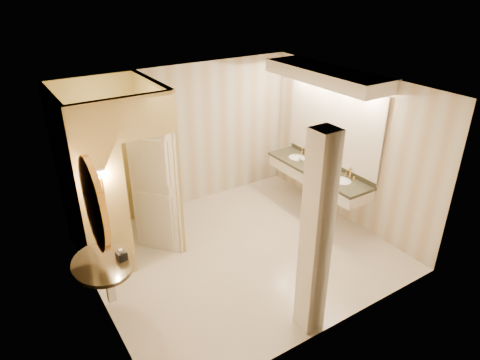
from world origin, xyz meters
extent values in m
plane|color=beige|center=(0.00, 0.00, 0.00)|extent=(4.50, 4.50, 0.00)
plane|color=white|center=(0.00, 0.00, 2.70)|extent=(4.50, 4.50, 0.00)
cube|color=beige|center=(0.00, 2.00, 1.35)|extent=(4.50, 0.02, 2.70)
cube|color=beige|center=(0.00, -2.00, 1.35)|extent=(4.50, 0.02, 2.70)
cube|color=beige|center=(-2.25, 0.00, 1.35)|extent=(0.02, 4.00, 2.70)
cube|color=beige|center=(2.25, 0.00, 1.35)|extent=(0.02, 4.00, 2.70)
cube|color=#E2D076|center=(-0.80, 1.25, 1.35)|extent=(0.10, 1.50, 2.70)
cube|color=#E2D076|center=(-1.93, 0.50, 1.35)|extent=(0.65, 0.10, 2.70)
cube|color=#E2D076|center=(-1.20, 0.50, 2.40)|extent=(0.80, 0.10, 0.60)
cube|color=silver|center=(-1.07, 0.80, 1.05)|extent=(0.57, 0.63, 2.10)
cylinder|color=gold|center=(-1.93, 0.43, 1.55)|extent=(0.03, 0.03, 0.30)
cone|color=silver|center=(-1.93, 0.43, 1.75)|extent=(0.14, 0.14, 0.14)
cube|color=silver|center=(1.95, 0.40, 0.73)|extent=(0.60, 2.21, 0.24)
cube|color=black|center=(1.95, 0.40, 0.85)|extent=(0.64, 2.25, 0.05)
cube|color=black|center=(2.23, 0.40, 0.92)|extent=(0.03, 2.21, 0.10)
ellipsoid|color=white|center=(1.95, -0.20, 0.83)|extent=(0.40, 0.44, 0.15)
cylinder|color=gold|center=(2.15, -0.20, 0.96)|extent=(0.03, 0.03, 0.22)
ellipsoid|color=white|center=(1.95, 1.00, 0.83)|extent=(0.40, 0.44, 0.15)
cylinder|color=gold|center=(2.15, 1.00, 0.96)|extent=(0.03, 0.03, 0.22)
cube|color=white|center=(2.23, 0.40, 1.70)|extent=(0.03, 2.21, 1.40)
cube|color=silver|center=(1.95, 0.40, 2.59)|extent=(0.75, 2.41, 0.22)
cylinder|color=black|center=(-2.23, -0.26, 0.85)|extent=(0.94, 0.94, 0.05)
cube|color=silver|center=(-2.19, -0.26, 0.55)|extent=(0.10, 0.10, 0.60)
cylinder|color=gold|center=(-2.21, -0.26, 1.70)|extent=(0.07, 0.94, 0.94)
cylinder|color=white|center=(-2.17, -0.26, 1.70)|extent=(0.02, 0.75, 0.75)
cube|color=silver|center=(-0.12, -1.80, 1.35)|extent=(0.28, 0.28, 2.70)
cube|color=black|center=(-2.00, -0.33, 0.93)|extent=(0.13, 0.13, 0.12)
imported|color=white|center=(-1.95, 1.48, 0.33)|extent=(0.47, 0.70, 0.66)
imported|color=beige|center=(1.97, 0.10, 0.94)|extent=(0.06, 0.06, 0.13)
imported|color=silver|center=(1.91, 0.85, 0.93)|extent=(0.10, 0.10, 0.11)
imported|color=#C6B28C|center=(1.85, 0.17, 0.97)|extent=(0.08, 0.08, 0.20)
camera|label=1|loc=(-3.12, -4.83, 4.18)|focal=32.00mm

